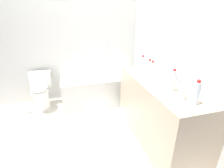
# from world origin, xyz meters

# --- Properties ---
(ground_plane) EXTENTS (3.75, 3.75, 0.00)m
(ground_plane) POSITION_xyz_m (0.00, 0.00, 0.00)
(ground_plane) COLOR beige
(wall_back_tiled) EXTENTS (3.03, 0.10, 2.50)m
(wall_back_tiled) POSITION_xyz_m (0.00, 1.43, 1.25)
(wall_back_tiled) COLOR silver
(wall_back_tiled) RESTS_ON ground_plane
(wall_right_mirror) EXTENTS (0.10, 3.15, 2.50)m
(wall_right_mirror) POSITION_xyz_m (1.36, 0.00, 1.25)
(wall_right_mirror) COLOR silver
(wall_right_mirror) RESTS_ON ground_plane
(bathtub) EXTENTS (1.50, 0.68, 1.22)m
(bathtub) POSITION_xyz_m (0.49, 1.03, 0.29)
(bathtub) COLOR silver
(bathtub) RESTS_ON ground_plane
(toilet) EXTENTS (0.38, 0.53, 0.68)m
(toilet) POSITION_xyz_m (-0.63, 1.08, 0.34)
(toilet) COLOR white
(toilet) RESTS_ON ground_plane
(vanity_counter) EXTENTS (0.59, 1.50, 0.86)m
(vanity_counter) POSITION_xyz_m (1.02, -0.22, 0.43)
(vanity_counter) COLOR tan
(vanity_counter) RESTS_ON ground_plane
(sink_basin) EXTENTS (0.32, 0.32, 0.05)m
(sink_basin) POSITION_xyz_m (1.00, -0.25, 0.88)
(sink_basin) COLOR white
(sink_basin) RESTS_ON vanity_counter
(sink_faucet) EXTENTS (0.11, 0.15, 0.07)m
(sink_faucet) POSITION_xyz_m (1.19, -0.25, 0.89)
(sink_faucet) COLOR #B4B4B9
(sink_faucet) RESTS_ON vanity_counter
(water_bottle_0) EXTENTS (0.06, 0.06, 0.22)m
(water_bottle_0) POSITION_xyz_m (0.98, -0.02, 0.96)
(water_bottle_0) COLOR silver
(water_bottle_0) RESTS_ON vanity_counter
(water_bottle_1) EXTENTS (0.06, 0.06, 0.25)m
(water_bottle_1) POSITION_xyz_m (0.97, -0.49, 0.98)
(water_bottle_1) COLOR silver
(water_bottle_1) RESTS_ON vanity_counter
(water_bottle_2) EXTENTS (0.06, 0.06, 0.24)m
(water_bottle_2) POSITION_xyz_m (1.01, -0.80, 0.97)
(water_bottle_2) COLOR silver
(water_bottle_2) RESTS_ON vanity_counter
(water_bottle_3) EXTENTS (0.06, 0.06, 0.22)m
(water_bottle_3) POSITION_xyz_m (0.99, 0.08, 0.96)
(water_bottle_3) COLOR silver
(water_bottle_3) RESTS_ON vanity_counter
(water_bottle_4) EXTENTS (0.07, 0.07, 0.23)m
(water_bottle_4) POSITION_xyz_m (0.98, 0.29, 0.96)
(water_bottle_4) COLOR silver
(water_bottle_4) RESTS_ON vanity_counter
(drinking_glass_0) EXTENTS (0.08, 0.08, 0.10)m
(drinking_glass_0) POSITION_xyz_m (0.95, -0.68, 0.91)
(drinking_glass_0) COLOR white
(drinking_glass_0) RESTS_ON vanity_counter
(drinking_glass_1) EXTENTS (0.06, 0.06, 0.09)m
(drinking_glass_1) POSITION_xyz_m (0.96, 0.38, 0.90)
(drinking_glass_1) COLOR white
(drinking_glass_1) RESTS_ON vanity_counter
(bath_mat) EXTENTS (0.66, 0.43, 0.01)m
(bath_mat) POSITION_xyz_m (0.48, 0.44, 0.01)
(bath_mat) COLOR white
(bath_mat) RESTS_ON ground_plane
(toilet_paper_roll) EXTENTS (0.11, 0.11, 0.14)m
(toilet_paper_roll) POSITION_xyz_m (-0.91, 0.93, 0.07)
(toilet_paper_roll) COLOR white
(toilet_paper_roll) RESTS_ON ground_plane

